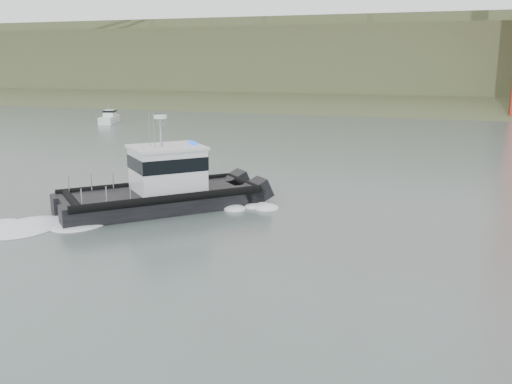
{
  "coord_description": "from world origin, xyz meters",
  "views": [
    {
      "loc": [
        8.86,
        -18.92,
        8.47
      ],
      "look_at": [
        0.16,
        6.05,
        2.4
      ],
      "focal_mm": 40.0,
      "sensor_mm": 36.0,
      "label": 1
    }
  ],
  "objects": [
    {
      "name": "ground",
      "position": [
        0.0,
        0.0,
        0.0
      ],
      "size": [
        400.0,
        400.0,
        0.0
      ],
      "primitive_type": "plane",
      "color": "slate",
      "rests_on": "ground"
    },
    {
      "name": "headlands",
      "position": [
        0.0,
        125.5,
        7.05
      ],
      "size": [
        500.0,
        105.36,
        27.12
      ],
      "color": "#3C4A2A",
      "rests_on": "ground"
    },
    {
      "name": "patrol_boat",
      "position": [
        -7.05,
        10.04,
        1.42
      ],
      "size": [
        11.13,
        11.4,
        5.67
      ],
      "rotation": [
        0.0,
        0.0,
        -0.76
      ],
      "color": "black",
      "rests_on": "ground"
    },
    {
      "name": "motorboat",
      "position": [
        -36.97,
        50.07,
        0.72
      ],
      "size": [
        3.29,
        5.53,
        2.88
      ],
      "rotation": [
        0.0,
        0.0,
        0.32
      ],
      "color": "white",
      "rests_on": "ground"
    }
  ]
}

